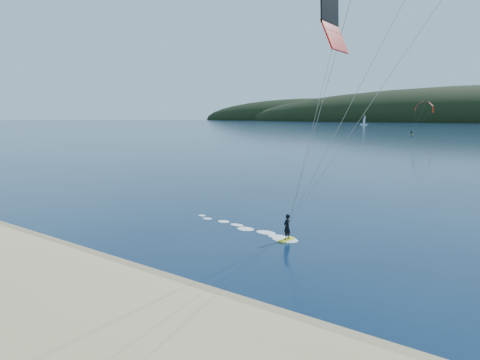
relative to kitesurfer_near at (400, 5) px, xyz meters
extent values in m
plane|color=#061831|center=(-13.30, -11.49, -14.02)|extent=(1800.00, 1800.00, 0.00)
cube|color=#8C7851|center=(-13.30, -6.99, -13.97)|extent=(220.00, 2.50, 0.10)
ellipsoid|color=black|center=(-393.30, 768.51, -14.02)|extent=(520.00, 220.00, 90.00)
cube|color=yellow|center=(-8.06, 3.80, -13.97)|extent=(0.62, 1.53, 0.09)
imported|color=black|center=(-8.06, 3.80, -13.02)|extent=(0.50, 0.71, 1.84)
cylinder|color=gray|center=(-3.68, 1.67, -6.13)|extent=(0.02, 0.02, 15.85)
cube|color=yellow|center=(-43.97, 186.74, -13.97)|extent=(1.13, 1.63, 0.09)
imported|color=black|center=(-43.97, 186.74, -12.96)|extent=(1.07, 1.16, 1.93)
cylinder|color=gray|center=(-40.71, 183.63, -7.54)|extent=(0.02, 0.02, 12.96)
cube|color=white|center=(-140.57, 395.24, -13.56)|extent=(7.67, 4.28, 1.28)
cylinder|color=white|center=(-140.57, 395.24, -8.54)|extent=(0.18, 0.18, 10.04)
cube|color=white|center=(-140.52, 396.52, -8.54)|extent=(0.70, 2.30, 7.30)
cube|color=white|center=(-140.52, 393.78, -10.37)|extent=(0.55, 1.77, 4.56)
camera|label=1|loc=(5.99, -21.27, -5.25)|focal=30.99mm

